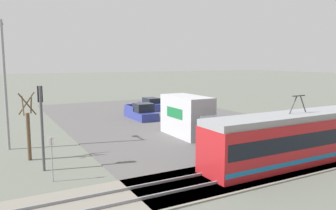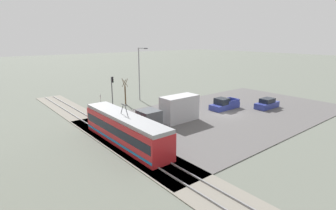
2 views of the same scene
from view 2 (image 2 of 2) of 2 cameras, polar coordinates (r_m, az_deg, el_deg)
ground_plane at (r=40.37m, az=12.49°, el=-1.93°), size 320.00×320.00×0.00m
road_surface at (r=40.36m, az=12.49°, el=-1.88°), size 21.74×39.00×0.08m
rail_bed at (r=29.40m, az=-9.55°, el=-7.97°), size 58.21×4.40×0.22m
light_rail_tram at (r=28.55m, az=-9.32°, el=-5.28°), size 13.69×2.73×4.30m
box_truck at (r=34.94m, az=0.99°, el=-1.29°), size 2.48×8.89×3.47m
pickup_truck at (r=42.80m, az=12.13°, el=0.08°), size 2.08×5.27×1.82m
sedan_car_0 at (r=45.30m, az=20.73°, el=0.21°), size 1.87×4.52×1.60m
traffic_light_pole at (r=43.35m, az=-12.04°, el=3.70°), size 0.28×0.47×5.08m
street_tree at (r=45.26m, az=-9.30°, el=2.67°), size 1.07×0.89×4.52m
street_lamp_near_crossing at (r=47.57m, az=-6.14°, el=7.40°), size 0.36×1.95×9.45m
no_parking_sign at (r=42.64m, az=-14.46°, el=0.91°), size 0.32×0.08×2.48m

